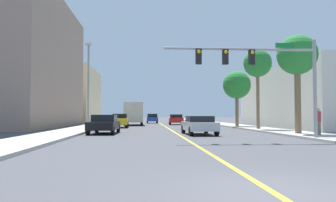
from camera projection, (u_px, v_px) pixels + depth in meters
ground at (161, 124)px, 47.96m from camera, size 192.00×192.00×0.00m
sidewalk_left at (104, 124)px, 47.38m from camera, size 3.03×168.00×0.15m
sidewalk_right at (217, 123)px, 48.55m from camera, size 3.03×168.00×0.15m
lane_marking_center at (161, 124)px, 47.96m from camera, size 0.16×144.00×0.01m
building_left_near at (11, 64)px, 36.91m from camera, size 12.03×22.07×14.36m
building_left_far at (59, 96)px, 59.00m from camera, size 12.91×16.99×9.62m
traffic_signal_mast at (263, 66)px, 18.20m from camera, size 8.67×0.36×5.52m
street_lamp at (88, 81)px, 28.30m from camera, size 0.56×0.28×7.54m
palm_near at (297, 57)px, 22.43m from camera, size 2.74×2.74×6.77m
palm_mid at (258, 64)px, 29.26m from camera, size 2.51×2.51×7.16m
palm_far at (237, 85)px, 36.05m from camera, size 3.07×3.07×6.08m
car_silver at (199, 125)px, 23.04m from camera, size 2.12×4.29×1.32m
car_blue at (152, 118)px, 52.82m from camera, size 1.82×3.92×1.51m
car_red at (176, 119)px, 44.99m from camera, size 2.08×4.14×1.41m
car_yellow at (120, 120)px, 35.15m from camera, size 1.76×3.90×1.49m
car_black at (104, 124)px, 24.27m from camera, size 2.08×4.45×1.41m
delivery_truck at (134, 113)px, 43.17m from camera, size 2.53×7.53×2.93m
pedestrian at (318, 121)px, 20.65m from camera, size 0.38×0.38×1.71m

